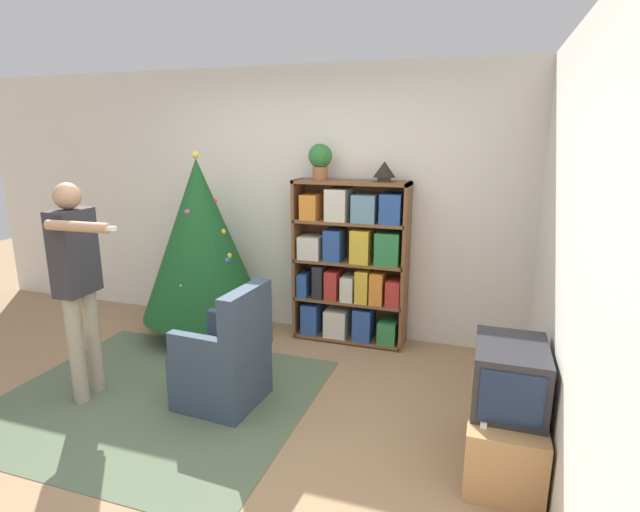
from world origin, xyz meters
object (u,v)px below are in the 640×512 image
Objects in this scene: bookshelf at (351,265)px; television at (510,376)px; christmas_tree at (200,239)px; armchair at (226,363)px; potted_plant at (320,159)px; table_lamp at (384,170)px; standing_person at (78,275)px.

bookshelf is 2.08m from television.
christmas_tree is at bearing 156.19° from television.
bookshelf is 1.69× the size of armchair.
television is at bearing -42.79° from potted_plant.
christmas_tree is (-1.42, -0.32, 0.22)m from bookshelf.
christmas_tree reaches higher than bookshelf.
potted_plant is at bearing 16.50° from christmas_tree.
table_lamp is at bearing 0.00° from potted_plant.
table_lamp is (-1.09, 1.56, 1.05)m from television.
armchair is 4.60× the size of table_lamp.
armchair is 2.04m from potted_plant.
bookshelf is at bearing 131.50° from television.
television is 0.33× the size of standing_person.
table_lamp reaches higher than armchair.
christmas_tree reaches higher than armchair.
standing_person is 2.63m from table_lamp.
standing_person is 4.99× the size of potted_plant.
potted_plant is (1.30, 1.68, 0.77)m from standing_person.
armchair is (-0.57, -1.43, -0.44)m from bookshelf.
standing_person reaches higher than bookshelf.
television is 0.59× the size of armchair.
table_lamp reaches higher than television.
bookshelf is at bearing 12.63° from christmas_tree.
television is 1.66× the size of potted_plant.
table_lamp is at bearing 152.84° from armchair.
armchair is at bearing -52.34° from christmas_tree.
christmas_tree is (-2.80, 1.24, 0.38)m from television.
christmas_tree is 1.55m from armchair.
television is 2.74× the size of table_lamp.
table_lamp is at bearing 1.89° from bookshelf.
armchair is (0.86, -1.11, -0.66)m from christmas_tree.
table_lamp is (0.86, 1.44, 1.33)m from armchair.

